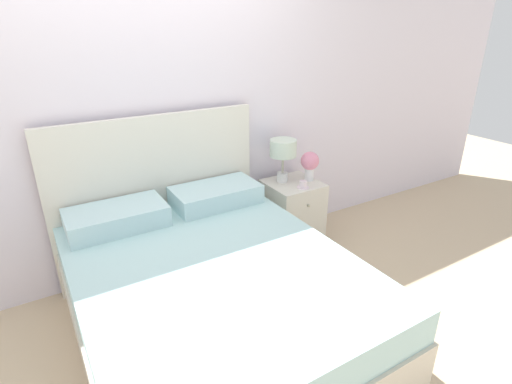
% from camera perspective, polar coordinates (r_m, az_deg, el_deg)
% --- Properties ---
extents(ground_plane, '(12.00, 12.00, 0.00)m').
position_cam_1_polar(ground_plane, '(3.42, -12.81, -10.07)').
color(ground_plane, '#CCB28E').
extents(wall_back, '(8.00, 0.06, 2.60)m').
position_cam_1_polar(wall_back, '(3.00, -15.48, 11.94)').
color(wall_back, white).
rests_on(wall_back, ground_plane).
extents(bed, '(1.56, 1.94, 1.24)m').
position_cam_1_polar(bed, '(2.55, -6.60, -13.88)').
color(bed, beige).
rests_on(bed, ground_plane).
extents(nightstand, '(0.44, 0.45, 0.58)m').
position_cam_1_polar(nightstand, '(3.53, 5.15, -3.03)').
color(nightstand, silver).
rests_on(nightstand, ground_plane).
extents(table_lamp, '(0.22, 0.22, 0.37)m').
position_cam_1_polar(table_lamp, '(3.34, 3.89, 5.90)').
color(table_lamp, white).
rests_on(table_lamp, nightstand).
extents(flower_vase, '(0.16, 0.16, 0.25)m').
position_cam_1_polar(flower_vase, '(3.43, 7.73, 4.13)').
color(flower_vase, white).
rests_on(flower_vase, nightstand).
extents(teacup, '(0.10, 0.10, 0.06)m').
position_cam_1_polar(teacup, '(3.30, 6.75, 1.03)').
color(teacup, white).
rests_on(teacup, nightstand).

